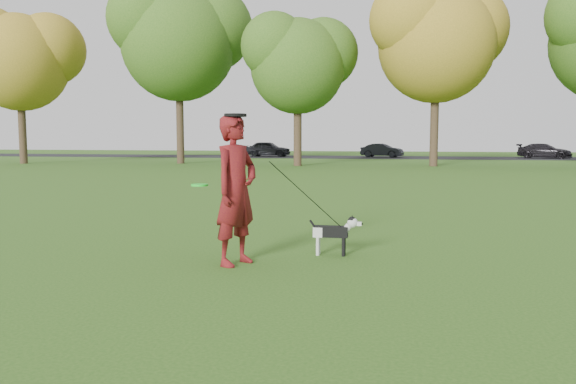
% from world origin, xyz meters
% --- Properties ---
extents(ground, '(120.00, 120.00, 0.00)m').
position_xyz_m(ground, '(0.00, 0.00, 0.00)').
color(ground, '#285116').
rests_on(ground, ground).
extents(road, '(120.00, 7.00, 0.02)m').
position_xyz_m(road, '(0.00, 40.00, 0.01)').
color(road, black).
rests_on(road, ground).
extents(man, '(0.75, 0.88, 2.05)m').
position_xyz_m(man, '(-0.50, -0.43, 1.02)').
color(man, '#570C17').
rests_on(man, ground).
extents(dog, '(0.79, 0.16, 0.60)m').
position_xyz_m(dog, '(0.78, 0.39, 0.37)').
color(dog, black).
rests_on(dog, ground).
extents(car_left, '(4.00, 1.80, 1.33)m').
position_xyz_m(car_left, '(-9.04, 40.00, 0.69)').
color(car_left, black).
rests_on(car_left, road).
extents(car_mid, '(3.67, 2.07, 1.14)m').
position_xyz_m(car_mid, '(0.75, 40.00, 0.59)').
color(car_mid, black).
rests_on(car_mid, road).
extents(car_right, '(4.38, 2.92, 1.18)m').
position_xyz_m(car_right, '(13.52, 40.00, 0.61)').
color(car_right, black).
rests_on(car_right, road).
extents(man_held_items, '(1.96, 1.10, 1.65)m').
position_xyz_m(man_held_items, '(0.43, -0.06, 0.92)').
color(man_held_items, '#1DE729').
rests_on(man_held_items, ground).
extents(tree_row, '(51.74, 8.86, 12.01)m').
position_xyz_m(tree_row, '(-1.43, 26.07, 7.41)').
color(tree_row, '#38281C').
rests_on(tree_row, ground).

